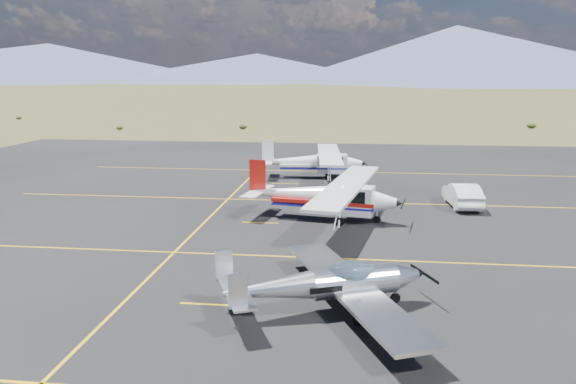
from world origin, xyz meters
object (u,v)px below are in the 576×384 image
(aircraft_cessna, at_px, (324,195))
(aircraft_low_wing, at_px, (331,284))
(sedan, at_px, (462,195))
(aircraft_plain, at_px, (314,161))

(aircraft_cessna, bearing_deg, aircraft_low_wing, -75.58)
(aircraft_low_wing, distance_m, aircraft_cessna, 12.22)
(aircraft_low_wing, height_order, sedan, aircraft_low_wing)
(aircraft_cessna, xyz_separation_m, aircraft_plain, (-1.44, 12.60, -0.10))
(aircraft_cessna, height_order, aircraft_plain, aircraft_cessna)
(aircraft_low_wing, bearing_deg, aircraft_cessna, 71.15)
(aircraft_plain, bearing_deg, aircraft_cessna, -87.97)
(aircraft_plain, bearing_deg, sedan, -46.19)
(aircraft_low_wing, bearing_deg, sedan, 42.83)
(aircraft_plain, bearing_deg, aircraft_low_wing, -89.06)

